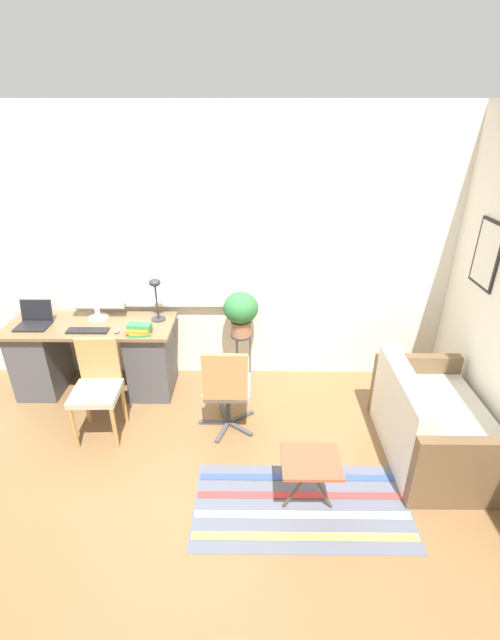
{
  "coord_description": "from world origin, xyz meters",
  "views": [
    {
      "loc": [
        0.64,
        -3.37,
        2.62
      ],
      "look_at": [
        0.61,
        0.15,
        0.88
      ],
      "focal_mm": 24.0,
      "sensor_mm": 36.0,
      "label": 1
    }
  ],
  "objects_px": {
    "desk_chair_wooden": "(97,386)",
    "folding_stool": "(311,465)",
    "plant_stand": "(241,342)",
    "monitor": "(95,297)",
    "desk_lamp": "(156,291)",
    "keyboard": "(88,331)",
    "book_stack": "(139,329)",
    "potted_plant": "(241,311)",
    "office_chair_swivel": "(227,388)",
    "couch_loveseat": "(431,426)",
    "laptop": "(34,320)",
    "mouse": "(117,331)"
  },
  "relations": [
    {
      "from": "desk_lamp",
      "to": "plant_stand",
      "type": "distance_m",
      "value": 0.99
    },
    {
      "from": "monitor",
      "to": "plant_stand",
      "type": "distance_m",
      "value": 1.5
    },
    {
      "from": "laptop",
      "to": "folding_stool",
      "type": "distance_m",
      "value": 2.91
    },
    {
      "from": "keyboard",
      "to": "plant_stand",
      "type": "height_order",
      "value": "keyboard"
    },
    {
      "from": "potted_plant",
      "to": "folding_stool",
      "type": "bearing_deg",
      "value": -71.67
    },
    {
      "from": "book_stack",
      "to": "desk_chair_wooden",
      "type": "height_order",
      "value": "desk_chair_wooden"
    },
    {
      "from": "plant_stand",
      "to": "mouse",
      "type": "bearing_deg",
      "value": -165.73
    },
    {
      "from": "laptop",
      "to": "mouse",
      "type": "relative_size",
      "value": 4.01
    },
    {
      "from": "laptop",
      "to": "desk_lamp",
      "type": "distance_m",
      "value": 1.2
    },
    {
      "from": "potted_plant",
      "to": "couch_loveseat",
      "type": "bearing_deg",
      "value": -32.27
    },
    {
      "from": "plant_stand",
      "to": "monitor",
      "type": "bearing_deg",
      "value": 179.79
    },
    {
      "from": "desk_chair_wooden",
      "to": "book_stack",
      "type": "bearing_deg",
      "value": 54.64
    },
    {
      "from": "couch_loveseat",
      "to": "keyboard",
      "type": "bearing_deg",
      "value": 76.33
    },
    {
      "from": "laptop",
      "to": "monitor",
      "type": "xyz_separation_m",
      "value": [
        0.56,
        0.15,
        0.18
      ]
    },
    {
      "from": "folding_stool",
      "to": "plant_stand",
      "type": "bearing_deg",
      "value": 108.33
    },
    {
      "from": "laptop",
      "to": "book_stack",
      "type": "distance_m",
      "value": 1.06
    },
    {
      "from": "keyboard",
      "to": "plant_stand",
      "type": "bearing_deg",
      "value": 10.86
    },
    {
      "from": "monitor",
      "to": "couch_loveseat",
      "type": "distance_m",
      "value": 3.25
    },
    {
      "from": "book_stack",
      "to": "monitor",
      "type": "bearing_deg",
      "value": 147.64
    },
    {
      "from": "book_stack",
      "to": "office_chair_swivel",
      "type": "bearing_deg",
      "value": -27.98
    },
    {
      "from": "keyboard",
      "to": "office_chair_swivel",
      "type": "bearing_deg",
      "value": -19.48
    },
    {
      "from": "plant_stand",
      "to": "potted_plant",
      "type": "relative_size",
      "value": 1.3
    },
    {
      "from": "keyboard",
      "to": "desk_lamp",
      "type": "distance_m",
      "value": 0.73
    },
    {
      "from": "potted_plant",
      "to": "keyboard",
      "type": "bearing_deg",
      "value": -169.14
    },
    {
      "from": "keyboard",
      "to": "book_stack",
      "type": "distance_m",
      "value": 0.5
    },
    {
      "from": "desk_chair_wooden",
      "to": "couch_loveseat",
      "type": "bearing_deg",
      "value": -7.25
    },
    {
      "from": "desk_chair_wooden",
      "to": "plant_stand",
      "type": "xyz_separation_m",
      "value": [
        1.22,
        0.75,
        0.02
      ]
    },
    {
      "from": "desk_lamp",
      "to": "monitor",
      "type": "bearing_deg",
      "value": 178.23
    },
    {
      "from": "potted_plant",
      "to": "desk_chair_wooden",
      "type": "bearing_deg",
      "value": -148.42
    },
    {
      "from": "keyboard",
      "to": "folding_stool",
      "type": "relative_size",
      "value": 0.83
    },
    {
      "from": "desk_chair_wooden",
      "to": "plant_stand",
      "type": "bearing_deg",
      "value": 29.52
    },
    {
      "from": "desk_chair_wooden",
      "to": "mouse",
      "type": "bearing_deg",
      "value": 78.55
    },
    {
      "from": "desk_chair_wooden",
      "to": "folding_stool",
      "type": "distance_m",
      "value": 1.94
    },
    {
      "from": "monitor",
      "to": "desk_lamp",
      "type": "distance_m",
      "value": 0.6
    },
    {
      "from": "monitor",
      "to": "folding_stool",
      "type": "xyz_separation_m",
      "value": [
        1.94,
        -1.59,
        -0.57
      ]
    },
    {
      "from": "monitor",
      "to": "potted_plant",
      "type": "height_order",
      "value": "monitor"
    },
    {
      "from": "book_stack",
      "to": "folding_stool",
      "type": "height_order",
      "value": "book_stack"
    },
    {
      "from": "plant_stand",
      "to": "potted_plant",
      "type": "height_order",
      "value": "potted_plant"
    },
    {
      "from": "desk_lamp",
      "to": "office_chair_swivel",
      "type": "height_order",
      "value": "desk_lamp"
    },
    {
      "from": "laptop",
      "to": "office_chair_swivel",
      "type": "distance_m",
      "value": 1.99
    },
    {
      "from": "laptop",
      "to": "mouse",
      "type": "xyz_separation_m",
      "value": [
        0.83,
        -0.15,
        -0.03
      ]
    },
    {
      "from": "potted_plant",
      "to": "folding_stool",
      "type": "xyz_separation_m",
      "value": [
        0.52,
        -1.58,
        -0.43
      ]
    },
    {
      "from": "laptop",
      "to": "monitor",
      "type": "height_order",
      "value": "monitor"
    },
    {
      "from": "monitor",
      "to": "desk_chair_wooden",
      "type": "height_order",
      "value": "monitor"
    },
    {
      "from": "desk_lamp",
      "to": "folding_stool",
      "type": "bearing_deg",
      "value": -49.54
    },
    {
      "from": "laptop",
      "to": "plant_stand",
      "type": "distance_m",
      "value": 2.01
    },
    {
      "from": "monitor",
      "to": "plant_stand",
      "type": "height_order",
      "value": "monitor"
    },
    {
      "from": "office_chair_swivel",
      "to": "book_stack",
      "type": "bearing_deg",
      "value": -26.97
    },
    {
      "from": "monitor",
      "to": "potted_plant",
      "type": "relative_size",
      "value": 1.2
    },
    {
      "from": "monitor",
      "to": "office_chair_swivel",
      "type": "height_order",
      "value": "monitor"
    }
  ]
}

